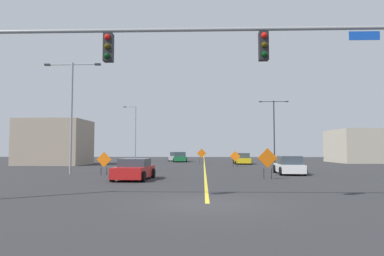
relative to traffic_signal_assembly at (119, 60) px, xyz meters
The scene contains 17 objects.
ground 6.17m from the traffic_signal_assembly, ahead, with size 139.61×139.61×0.00m, color #2D2D30.
road_centre_stripe 39.28m from the traffic_signal_assembly, 85.22° to the left, with size 0.16×77.56×0.01m.
traffic_signal_assembly is the anchor object (origin of this frame).
street_lamp_far_right 44.42m from the traffic_signal_assembly, 100.65° to the left, with size 2.10×0.24×9.04m.
street_lamp_near_right 15.61m from the traffic_signal_assembly, 117.33° to the left, with size 4.45×0.24×8.73m.
street_lamp_near_left 39.84m from the traffic_signal_assembly, 70.33° to the left, with size 4.24×0.24×8.98m.
construction_sign_right_shoulder 26.01m from the traffic_signal_assembly, 75.20° to the left, with size 1.13×0.27×1.74m.
construction_sign_median_far 14.27m from the traffic_signal_assembly, 108.28° to the left, with size 1.14×0.16×1.73m.
construction_sign_median_near 12.99m from the traffic_signal_assembly, 54.03° to the left, with size 1.30×0.20×2.01m.
construction_sign_left_lane 31.71m from the traffic_signal_assembly, 84.69° to the left, with size 1.19×0.09×1.98m.
car_white_mid 17.95m from the traffic_signal_assembly, 55.90° to the left, with size 2.10×4.11×1.41m.
car_silver_far 43.16m from the traffic_signal_assembly, 91.72° to the left, with size 2.25×4.04×1.43m.
car_yellow_passing 33.52m from the traffic_signal_assembly, 75.83° to the left, with size 2.11×4.57×1.41m.
car_green_near 39.56m from the traffic_signal_assembly, 90.53° to the left, with size 2.24×4.67×1.48m.
car_red_distant 10.56m from the traffic_signal_assembly, 97.89° to the left, with size 2.30×4.15×1.33m.
roadside_building_east 45.57m from the traffic_signal_assembly, 55.34° to the left, with size 7.98×8.77×4.69m.
roadside_building_west 33.09m from the traffic_signal_assembly, 117.42° to the left, with size 7.71×6.58×5.51m.
Camera 1 is at (-0.15, -12.36, 1.96)m, focal length 32.01 mm.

